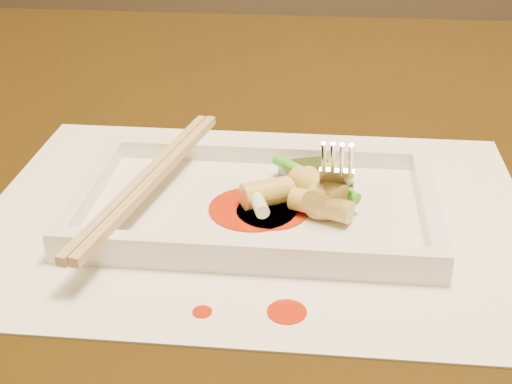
# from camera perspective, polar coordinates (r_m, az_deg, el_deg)

# --- Properties ---
(table) EXTENTS (1.40, 0.90, 0.75)m
(table) POSITION_cam_1_polar(r_m,az_deg,el_deg) (0.69, 7.26, -3.97)
(table) COLOR black
(table) RESTS_ON ground
(placemat) EXTENTS (0.40, 0.30, 0.00)m
(placemat) POSITION_cam_1_polar(r_m,az_deg,el_deg) (0.53, -0.00, -1.80)
(placemat) COLOR white
(placemat) RESTS_ON table
(sauce_splatter_a) EXTENTS (0.02, 0.02, 0.00)m
(sauce_splatter_a) POSITION_cam_1_polar(r_m,az_deg,el_deg) (0.43, 2.48, -9.56)
(sauce_splatter_a) COLOR red
(sauce_splatter_a) RESTS_ON placemat
(sauce_splatter_b) EXTENTS (0.01, 0.01, 0.00)m
(sauce_splatter_b) POSITION_cam_1_polar(r_m,az_deg,el_deg) (0.43, -4.32, -9.54)
(sauce_splatter_b) COLOR red
(sauce_splatter_b) RESTS_ON placemat
(plate_base) EXTENTS (0.26, 0.16, 0.01)m
(plate_base) POSITION_cam_1_polar(r_m,az_deg,el_deg) (0.52, -0.00, -1.35)
(plate_base) COLOR white
(plate_base) RESTS_ON placemat
(plate_rim_far) EXTENTS (0.26, 0.01, 0.01)m
(plate_rim_far) POSITION_cam_1_polar(r_m,az_deg,el_deg) (0.58, 0.73, 3.16)
(plate_rim_far) COLOR white
(plate_rim_far) RESTS_ON plate_base
(plate_rim_near) EXTENTS (0.26, 0.01, 0.01)m
(plate_rim_near) POSITION_cam_1_polar(r_m,az_deg,el_deg) (0.46, -0.94, -4.73)
(plate_rim_near) COLOR white
(plate_rim_near) RESTS_ON plate_base
(plate_rim_left) EXTENTS (0.01, 0.14, 0.01)m
(plate_rim_left) POSITION_cam_1_polar(r_m,az_deg,el_deg) (0.54, -13.11, 0.34)
(plate_rim_left) COLOR white
(plate_rim_left) RESTS_ON plate_base
(plate_rim_right) EXTENTS (0.01, 0.14, 0.01)m
(plate_rim_right) POSITION_cam_1_polar(r_m,az_deg,el_deg) (0.52, 13.66, -0.94)
(plate_rim_right) COLOR white
(plate_rim_right) RESTS_ON plate_base
(veg_piece) EXTENTS (0.04, 0.04, 0.01)m
(veg_piece) POSITION_cam_1_polar(r_m,az_deg,el_deg) (0.55, 4.04, 1.56)
(veg_piece) COLOR black
(veg_piece) RESTS_ON plate_base
(scallion_white) EXTENTS (0.02, 0.04, 0.01)m
(scallion_white) POSITION_cam_1_polar(r_m,az_deg,el_deg) (0.50, 0.07, -0.56)
(scallion_white) COLOR #EAEACC
(scallion_white) RESTS_ON plate_base
(scallion_green) EXTENTS (0.07, 0.07, 0.01)m
(scallion_green) POSITION_cam_1_polar(r_m,az_deg,el_deg) (0.53, 4.73, 1.09)
(scallion_green) COLOR green
(scallion_green) RESTS_ON plate_base
(chopstick_a) EXTENTS (0.05, 0.23, 0.01)m
(chopstick_a) POSITION_cam_1_polar(r_m,az_deg,el_deg) (0.53, -8.90, 1.14)
(chopstick_a) COLOR tan
(chopstick_a) RESTS_ON plate_rim_near
(chopstick_b) EXTENTS (0.05, 0.23, 0.01)m
(chopstick_b) POSITION_cam_1_polar(r_m,az_deg,el_deg) (0.53, -8.05, 1.10)
(chopstick_b) COLOR tan
(chopstick_b) RESTS_ON plate_rim_near
(fork) EXTENTS (0.09, 0.10, 0.14)m
(fork) POSITION_cam_1_polar(r_m,az_deg,el_deg) (0.51, 8.19, 6.99)
(fork) COLOR silver
(fork) RESTS_ON plate_base
(sauce_blob_0) EXTENTS (0.05, 0.05, 0.00)m
(sauce_blob_0) POSITION_cam_1_polar(r_m,az_deg,el_deg) (0.51, 1.28, -1.57)
(sauce_blob_0) COLOR red
(sauce_blob_0) RESTS_ON plate_base
(sauce_blob_1) EXTENTS (0.06, 0.06, 0.00)m
(sauce_blob_1) POSITION_cam_1_polar(r_m,az_deg,el_deg) (0.51, -0.24, -1.34)
(sauce_blob_1) COLOR red
(sauce_blob_1) RESTS_ON plate_base
(rice_cake_0) EXTENTS (0.05, 0.03, 0.02)m
(rice_cake_0) POSITION_cam_1_polar(r_m,az_deg,el_deg) (0.50, 5.20, -1.06)
(rice_cake_0) COLOR #DECE67
(rice_cake_0) RESTS_ON plate_base
(rice_cake_1) EXTENTS (0.03, 0.05, 0.02)m
(rice_cake_1) POSITION_cam_1_polar(r_m,az_deg,el_deg) (0.52, 4.87, -0.01)
(rice_cake_1) COLOR #DECE67
(rice_cake_1) RESTS_ON plate_base
(rice_cake_2) EXTENTS (0.03, 0.05, 0.02)m
(rice_cake_2) POSITION_cam_1_polar(r_m,az_deg,el_deg) (0.51, 5.44, 0.49)
(rice_cake_2) COLOR #DECE67
(rice_cake_2) RESTS_ON plate_base
(rice_cake_3) EXTENTS (0.04, 0.05, 0.02)m
(rice_cake_3) POSITION_cam_1_polar(r_m,az_deg,el_deg) (0.51, 5.88, -0.36)
(rice_cake_3) COLOR #DECE67
(rice_cake_3) RESTS_ON plate_base
(rice_cake_4) EXTENTS (0.05, 0.04, 0.02)m
(rice_cake_4) POSITION_cam_1_polar(r_m,az_deg,el_deg) (0.52, 1.17, -0.01)
(rice_cake_4) COLOR #DECE67
(rice_cake_4) RESTS_ON plate_base
(rice_cake_5) EXTENTS (0.05, 0.04, 0.02)m
(rice_cake_5) POSITION_cam_1_polar(r_m,az_deg,el_deg) (0.51, 4.98, 0.38)
(rice_cake_5) COLOR #DECE67
(rice_cake_5) RESTS_ON plate_base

